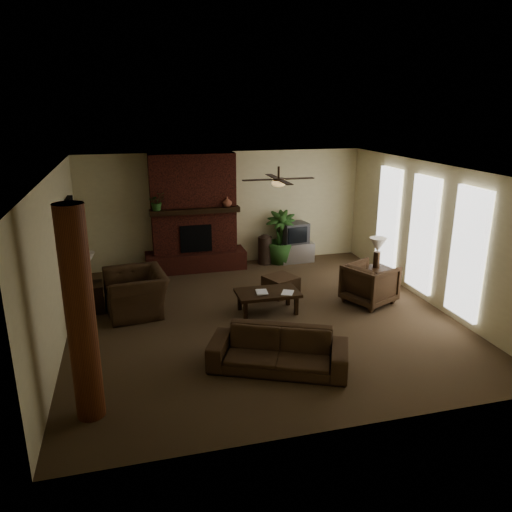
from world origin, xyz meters
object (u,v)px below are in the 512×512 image
object	(u,v)px
sofa	(278,344)
coffee_table	(268,294)
log_column	(81,316)
side_table_left	(90,298)
armchair_right	(370,282)
floor_plant	(280,248)
ottoman	(281,285)
tv_stand	(296,252)
lamp_left	(86,263)
lamp_right	(378,247)
floor_vase	(265,247)
side_table_right	(376,280)
armchair_left	(136,286)

from	to	relation	value
sofa	coffee_table	xyz separation A→B (m)	(0.42, 2.08, -0.04)
log_column	side_table_left	distance (m)	3.71
armchair_right	floor_plant	distance (m)	3.16
ottoman	floor_plant	world-z (taller)	floor_plant
tv_stand	floor_plant	bearing A→B (deg)	177.95
log_column	tv_stand	xyz separation A→B (m)	(4.73, 5.55, -1.15)
lamp_left	lamp_right	world-z (taller)	same
log_column	floor_vase	size ratio (longest dim) A/B	3.64
armchair_right	sofa	bearing A→B (deg)	103.57
log_column	floor_plant	world-z (taller)	log_column
sofa	side_table_right	size ratio (longest dim) A/B	3.80
tv_stand	side_table_right	xyz separation A→B (m)	(0.97, -2.49, 0.03)
floor_plant	side_table_left	distance (m)	4.92
armchair_left	floor_vase	xyz separation A→B (m)	(3.22, 2.31, -0.11)
lamp_left	lamp_right	size ratio (longest dim) A/B	1.00
tv_stand	lamp_right	world-z (taller)	lamp_right
sofa	tv_stand	distance (m)	5.42
tv_stand	lamp_right	xyz separation A→B (m)	(0.95, -2.48, 0.75)
log_column	coffee_table	bearing A→B (deg)	39.71
side_table_left	lamp_left	size ratio (longest dim) A/B	0.85
floor_vase	log_column	bearing A→B (deg)	-125.10
tv_stand	lamp_left	bearing A→B (deg)	-160.15
armchair_right	tv_stand	size ratio (longest dim) A/B	1.06
sofa	ottoman	world-z (taller)	sofa
side_table_right	log_column	bearing A→B (deg)	-151.74
floor_vase	side_table_right	world-z (taller)	floor_vase
sofa	floor_plant	world-z (taller)	sofa
sofa	floor_vase	xyz separation A→B (m)	(1.19, 5.03, 0.02)
ottoman	floor_plant	bearing A→B (deg)	73.30
ottoman	armchair_left	bearing A→B (deg)	-176.40
side_table_left	side_table_right	world-z (taller)	same
log_column	ottoman	world-z (taller)	log_column
armchair_right	floor_plant	world-z (taller)	armchair_right
side_table_left	lamp_right	bearing A→B (deg)	-4.49
armchair_left	side_table_right	distance (m)	5.03
armchair_left	armchair_right	bearing A→B (deg)	73.36
floor_vase	lamp_right	size ratio (longest dim) A/B	1.18
floor_vase	lamp_left	xyz separation A→B (m)	(-4.10, -2.06, 0.57)
log_column	sofa	distance (m)	2.93
side_table_left	coffee_table	bearing A→B (deg)	-15.69
floor_vase	side_table_right	bearing A→B (deg)	-54.20
log_column	floor_vase	distance (m)	6.85
coffee_table	floor_vase	distance (m)	3.05
armchair_right	side_table_right	size ratio (longest dim) A/B	1.64
armchair_left	side_table_left	distance (m)	0.96
log_column	side_table_left	xyz separation A→B (m)	(-0.20, 3.53, -1.12)
armchair_left	side_table_right	world-z (taller)	armchair_left
armchair_right	side_table_left	xyz separation A→B (m)	(-5.46, 1.00, -0.18)
tv_stand	floor_plant	size ratio (longest dim) A/B	0.64
coffee_table	tv_stand	size ratio (longest dim) A/B	1.41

